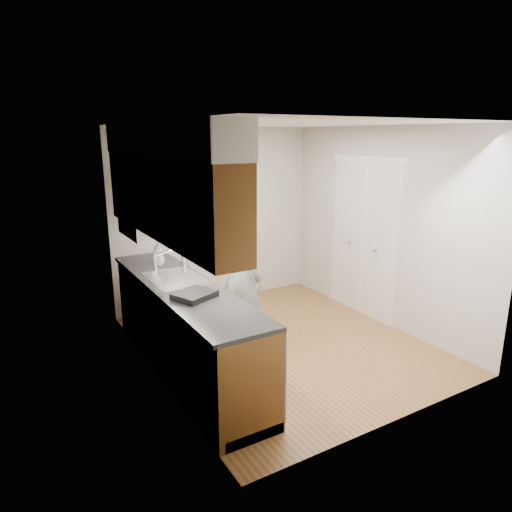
{
  "coord_description": "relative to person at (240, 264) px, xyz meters",
  "views": [
    {
      "loc": [
        -2.77,
        -4.1,
        2.38
      ],
      "look_at": [
        -0.21,
        0.25,
        1.04
      ],
      "focal_mm": 32.0,
      "sensor_mm": 36.0,
      "label": 1
    }
  ],
  "objects": [
    {
      "name": "ceiling",
      "position": [
        0.44,
        -0.2,
        1.51
      ],
      "size": [
        3.5,
        3.5,
        0.0
      ],
      "primitive_type": "plane",
      "rotation": [
        3.14,
        0.0,
        0.0
      ],
      "color": "white",
      "rests_on": "wall_left"
    },
    {
      "name": "person",
      "position": [
        0.0,
        0.0,
        0.0
      ],
      "size": [
        0.6,
        0.77,
        1.95
      ],
      "primitive_type": "imported",
      "rotation": [
        0.0,
        0.0,
        1.8
      ],
      "color": "#87A2A4",
      "rests_on": "floor_mat"
    },
    {
      "name": "wall_back",
      "position": [
        0.44,
        1.55,
        0.26
      ],
      "size": [
        3.0,
        0.02,
        2.5
      ],
      "primitive_type": "cube",
      "color": "#B3B0A8",
      "rests_on": "floor"
    },
    {
      "name": "soap_bottle_a",
      "position": [
        -0.73,
        0.61,
        0.1
      ],
      "size": [
        0.12,
        0.12,
        0.3
      ],
      "primitive_type": "imported",
      "rotation": [
        0.0,
        0.0,
        0.03
      ],
      "color": "#B4BFC3",
      "rests_on": "counter"
    },
    {
      "name": "wall_right",
      "position": [
        1.94,
        -0.2,
        0.26
      ],
      "size": [
        0.02,
        3.5,
        2.5
      ],
      "primitive_type": "cube",
      "color": "#B3B0A8",
      "rests_on": "floor"
    },
    {
      "name": "closet_door",
      "position": [
        1.93,
        0.1,
        0.04
      ],
      "size": [
        0.02,
        1.22,
        2.05
      ],
      "primitive_type": "cube",
      "color": "white",
      "rests_on": "wall_right"
    },
    {
      "name": "floor",
      "position": [
        0.44,
        -0.2,
        -0.99
      ],
      "size": [
        3.5,
        3.5,
        0.0
      ],
      "primitive_type": "plane",
      "color": "brown",
      "rests_on": "ground"
    },
    {
      "name": "upper_cabinets",
      "position": [
        -0.89,
        -0.15,
        0.96
      ],
      "size": [
        0.47,
        2.8,
        1.21
      ],
      "color": "brown",
      "rests_on": "wall_left"
    },
    {
      "name": "soap_bottle_b",
      "position": [
        -0.74,
        0.6,
        0.04
      ],
      "size": [
        0.12,
        0.12,
        0.18
      ],
      "primitive_type": "imported",
      "rotation": [
        0.0,
        0.0,
        -0.65
      ],
      "color": "#B4BFC3",
      "rests_on": "counter"
    },
    {
      "name": "floor_mat",
      "position": [
        0.0,
        0.0,
        -0.98
      ],
      "size": [
        0.5,
        0.79,
        0.01
      ],
      "primitive_type": "cube",
      "rotation": [
        0.0,
        0.0,
        0.06
      ],
      "color": "#565759",
      "rests_on": "floor"
    },
    {
      "name": "wall_left",
      "position": [
        -1.06,
        -0.2,
        0.26
      ],
      "size": [
        0.02,
        3.5,
        2.5
      ],
      "primitive_type": "cube",
      "color": "#B3B0A8",
      "rests_on": "floor"
    },
    {
      "name": "counter",
      "position": [
        -0.76,
        -0.2,
        -0.5
      ],
      "size": [
        0.64,
        2.8,
        1.3
      ],
      "color": "brown",
      "rests_on": "floor"
    },
    {
      "name": "soap_bottle_c",
      "position": [
        -0.72,
        0.63,
        0.04
      ],
      "size": [
        0.19,
        0.19,
        0.17
      ],
      "primitive_type": "imported",
      "rotation": [
        0.0,
        0.0,
        0.66
      ],
      "color": "#B4BFC3",
      "rests_on": "counter"
    },
    {
      "name": "steel_can",
      "position": [
        -0.51,
        0.38,
        0.02
      ],
      "size": [
        0.1,
        0.1,
        0.13
      ],
      "primitive_type": "cylinder",
      "rotation": [
        0.0,
        0.0,
        -0.43
      ],
      "color": "#A5A5AA",
      "rests_on": "counter"
    },
    {
      "name": "dish_rack",
      "position": [
        -0.81,
        -0.62,
        -0.02
      ],
      "size": [
        0.44,
        0.41,
        0.06
      ],
      "primitive_type": "cube",
      "rotation": [
        0.0,
        0.0,
        0.4
      ],
      "color": "black",
      "rests_on": "counter"
    }
  ]
}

